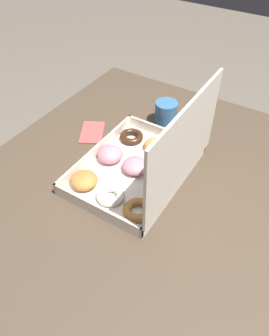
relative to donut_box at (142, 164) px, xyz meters
The scene contains 5 objects.
ground_plane 0.83m from the donut_box, 74.42° to the left, with size 8.00×8.00×0.00m, color #6B6054.
dining_table 0.15m from the donut_box, 74.42° to the left, with size 1.11×1.00×0.78m.
donut_box is the anchor object (origin of this frame).
coffee_mug 0.30m from the donut_box, 165.92° to the right, with size 0.08×0.08×0.09m.
paper_napkin 0.29m from the donut_box, 109.54° to the right, with size 0.15×0.13×0.01m.
Camera 1 is at (0.62, 0.35, 1.50)m, focal length 35.00 mm.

